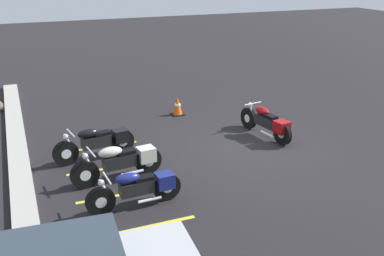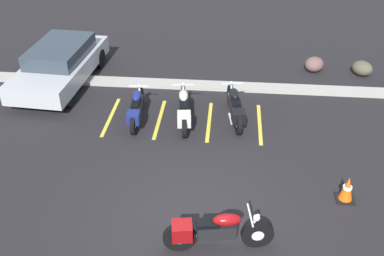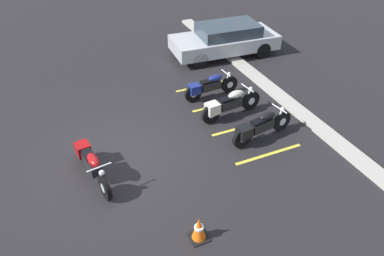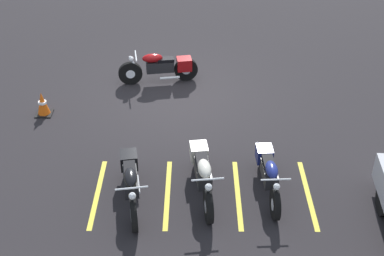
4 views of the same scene
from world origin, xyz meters
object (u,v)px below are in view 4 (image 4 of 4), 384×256
parked_bike_1 (203,172)px  parked_bike_2 (131,180)px  parked_bike_0 (269,172)px  motorcycle_maroon_featured (162,67)px  traffic_cone (43,104)px

parked_bike_1 → parked_bike_2: (1.41, 0.25, -0.01)m
parked_bike_0 → parked_bike_1: bearing=-91.9°
motorcycle_maroon_featured → parked_bike_0: bearing=109.3°
motorcycle_maroon_featured → traffic_cone: motorcycle_maroon_featured is taller
motorcycle_maroon_featured → parked_bike_0: (-2.36, 4.45, -0.03)m
parked_bike_2 → parked_bike_0: bearing=86.8°
motorcycle_maroon_featured → traffic_cone: size_ratio=3.51×
traffic_cone → parked_bike_0: bearing=151.9°
motorcycle_maroon_featured → traffic_cone: (2.85, 1.66, -0.16)m
parked_bike_0 → parked_bike_2: size_ratio=0.95×
parked_bike_1 → traffic_cone: 4.81m
motorcycle_maroon_featured → parked_bike_2: size_ratio=1.01×
motorcycle_maroon_featured → traffic_cone: 3.30m
parked_bike_2 → motorcycle_maroon_featured: bearing=166.4°
motorcycle_maroon_featured → parked_bike_1: size_ratio=0.98×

